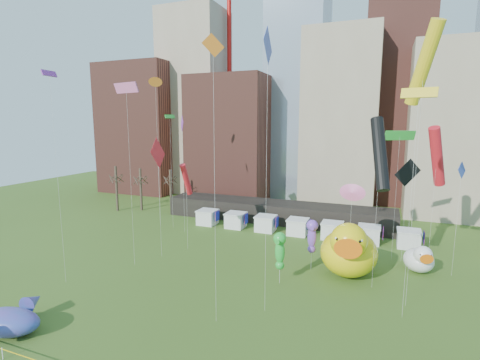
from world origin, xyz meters
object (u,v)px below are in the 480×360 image
at_px(big_duck, 349,250).
at_px(seahorse_purple, 312,234).
at_px(small_duck, 419,259).
at_px(seahorse_green, 280,248).
at_px(whale_inflatable, 9,320).

relative_size(big_duck, seahorse_purple, 1.45).
height_order(big_duck, small_duck, big_duck).
distance_m(big_duck, seahorse_purple, 4.27).
distance_m(seahorse_green, seahorse_purple, 5.39).
distance_m(big_duck, whale_inflatable, 31.93).
bearing_deg(seahorse_green, small_duck, 31.47).
height_order(seahorse_purple, whale_inflatable, seahorse_purple).
relative_size(big_duck, small_duck, 1.81).
xyz_separation_m(small_duck, whale_inflatable, (-31.24, -25.05, -0.44)).
height_order(big_duck, whale_inflatable, big_duck).
height_order(big_duck, seahorse_green, big_duck).
distance_m(seahorse_green, whale_inflatable, 24.23).
relative_size(seahorse_green, seahorse_purple, 0.95).
xyz_separation_m(seahorse_green, whale_inflatable, (-17.53, -16.49, -2.80)).
distance_m(big_duck, seahorse_green, 7.93).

